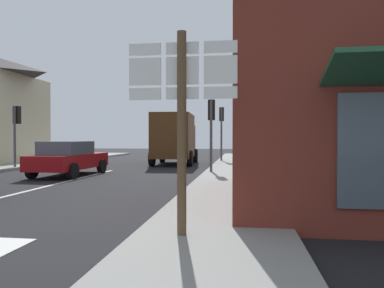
{
  "coord_description": "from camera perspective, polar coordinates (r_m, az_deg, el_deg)",
  "views": [
    {
      "loc": [
        6.42,
        -5.18,
        1.59
      ],
      "look_at": [
        4.03,
        11.95,
        1.33
      ],
      "focal_mm": 33.89,
      "sensor_mm": 36.0,
      "label": 1
    }
  ],
  "objects": [
    {
      "name": "ground_plane",
      "position": [
        16.56,
        -14.97,
        -4.67
      ],
      "size": [
        80.0,
        80.0,
        0.0
      ],
      "primitive_type": "plane",
      "color": "black"
    },
    {
      "name": "sidewalk_right",
      "position": [
        13.28,
        6.13,
        -5.71
      ],
      "size": [
        2.5,
        44.0,
        0.14
      ],
      "primitive_type": "cube",
      "color": "gray",
      "rests_on": "ground"
    },
    {
      "name": "lane_centre_stripe",
      "position": [
        12.99,
        -21.89,
        -6.2
      ],
      "size": [
        0.16,
        12.0,
        0.01
      ],
      "primitive_type": "cube",
      "color": "silver",
      "rests_on": "ground"
    },
    {
      "name": "sedan_far",
      "position": [
        16.32,
        -18.85,
        -2.09
      ],
      "size": [
        2.07,
        4.25,
        1.47
      ],
      "color": "maroon",
      "rests_on": "ground"
    },
    {
      "name": "delivery_truck",
      "position": [
        22.14,
        -2.75,
        1.03
      ],
      "size": [
        2.66,
        5.09,
        3.05
      ],
      "color": "#4C2D14",
      "rests_on": "ground"
    },
    {
      "name": "route_sign_post",
      "position": [
        5.49,
        -1.59,
        5.17
      ],
      "size": [
        1.66,
        0.14,
        3.2
      ],
      "color": "brown",
      "rests_on": "ground"
    },
    {
      "name": "traffic_light_near_right",
      "position": [
        16.08,
        3.07,
        3.93
      ],
      "size": [
        0.3,
        0.49,
        3.31
      ],
      "color": "#47474C",
      "rests_on": "ground"
    },
    {
      "name": "traffic_light_far_right",
      "position": [
        23.9,
        4.67,
        3.52
      ],
      "size": [
        0.3,
        0.49,
        3.64
      ],
      "color": "#47474C",
      "rests_on": "ground"
    },
    {
      "name": "traffic_light_near_left",
      "position": [
        20.64,
        -25.91,
        3.04
      ],
      "size": [
        0.3,
        0.49,
        3.25
      ],
      "color": "#47474C",
      "rests_on": "ground"
    }
  ]
}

